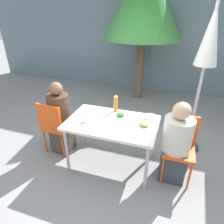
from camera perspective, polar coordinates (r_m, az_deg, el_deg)
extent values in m
plane|color=gray|center=(3.16, 0.00, -14.21)|extent=(24.00, 24.00, 0.00)
cube|color=slate|center=(5.74, 11.62, 21.01)|extent=(10.00, 0.20, 3.00)
cube|color=silver|center=(2.74, 0.00, -3.15)|extent=(1.24, 0.78, 0.04)
cylinder|color=#B7B7B7|center=(2.91, -12.80, -10.61)|extent=(0.04, 0.04, 0.69)
cylinder|color=#B7B7B7|center=(2.61, 9.78, -15.54)|extent=(0.04, 0.04, 0.69)
cylinder|color=#B7B7B7|center=(3.38, -7.28, -4.19)|extent=(0.04, 0.04, 0.69)
cylinder|color=#B7B7B7|center=(3.12, 11.82, -7.55)|extent=(0.04, 0.04, 0.69)
cube|color=#E54C14|center=(3.29, -15.03, -3.79)|extent=(0.43, 0.43, 0.04)
cube|color=#E54C14|center=(3.06, -17.53, -1.72)|extent=(0.40, 0.06, 0.42)
cylinder|color=#E54C14|center=(3.62, -15.19, -5.11)|extent=(0.03, 0.03, 0.43)
cylinder|color=#E54C14|center=(3.44, -10.60, -6.37)|extent=(0.03, 0.03, 0.43)
cylinder|color=#E54C14|center=(3.41, -18.55, -7.89)|extent=(0.03, 0.03, 0.43)
cylinder|color=#E54C14|center=(3.22, -13.83, -9.44)|extent=(0.03, 0.03, 0.43)
cube|color=#473D33|center=(3.38, -13.90, -7.07)|extent=(0.31, 0.31, 0.47)
cylinder|color=#472D1E|center=(3.13, -14.90, 0.38)|extent=(0.32, 0.32, 0.52)
sphere|color=brown|center=(2.99, -15.72, 6.44)|extent=(0.19, 0.19, 0.19)
cube|color=#E54C14|center=(2.80, 18.52, -10.51)|extent=(0.40, 0.40, 0.04)
cube|color=#E54C14|center=(2.83, 19.29, -4.60)|extent=(0.40, 0.04, 0.42)
cylinder|color=#E54C14|center=(2.84, 21.26, -16.75)|extent=(0.03, 0.03, 0.43)
cylinder|color=#E54C14|center=(2.81, 14.14, -15.87)|extent=(0.03, 0.03, 0.43)
cylinder|color=#E54C14|center=(3.09, 21.13, -12.45)|extent=(0.03, 0.03, 0.43)
cylinder|color=#E54C14|center=(3.07, 14.73, -11.62)|extent=(0.03, 0.03, 0.43)
cube|color=#383842|center=(2.93, 16.89, -13.68)|extent=(0.34, 0.34, 0.47)
cylinder|color=beige|center=(2.66, 18.23, -6.16)|extent=(0.37, 0.37, 0.45)
sphere|color=tan|center=(2.50, 19.36, 0.30)|extent=(0.22, 0.22, 0.22)
cylinder|color=#333333|center=(3.67, 20.62, -9.06)|extent=(0.36, 0.36, 0.05)
cylinder|color=#BCBCBC|center=(3.19, 23.79, 6.71)|extent=(0.04, 0.04, 2.20)
cone|color=silver|center=(3.04, 26.42, 19.13)|extent=(0.30, 0.30, 0.79)
cylinder|color=white|center=(2.86, 2.45, -1.21)|extent=(0.21, 0.21, 0.01)
ellipsoid|color=#33702D|center=(2.84, 2.46, -0.68)|extent=(0.12, 0.12, 0.05)
cylinder|color=white|center=(2.66, 9.14, -3.97)|extent=(0.24, 0.24, 0.01)
ellipsoid|color=tan|center=(2.64, 9.19, -3.34)|extent=(0.13, 0.13, 0.05)
cylinder|color=#B7751E|center=(2.96, 1.08, 2.23)|extent=(0.07, 0.07, 0.23)
cylinder|color=white|center=(2.91, 1.10, 4.40)|extent=(0.05, 0.05, 0.02)
cylinder|color=white|center=(2.73, -7.72, -2.09)|extent=(0.08, 0.08, 0.08)
cylinder|color=white|center=(2.85, 10.74, -1.44)|extent=(0.16, 0.16, 0.05)
cylinder|color=brown|center=(5.14, 7.90, 11.85)|extent=(0.20, 0.20, 1.47)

